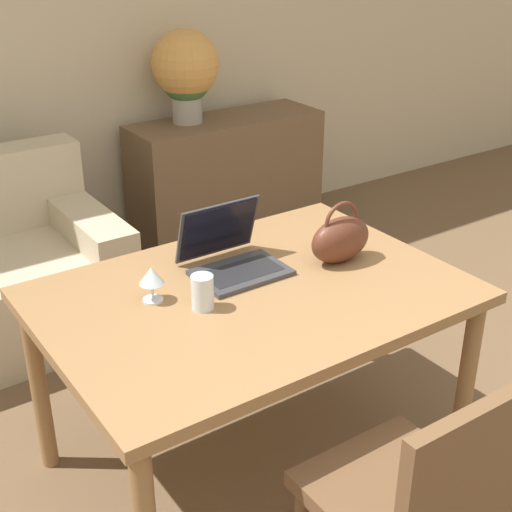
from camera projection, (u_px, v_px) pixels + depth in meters
The scene contains 9 objects.
wall_back at pixel (18, 20), 3.58m from camera, with size 10.00×0.06×2.70m.
dining_table at pixel (252, 311), 2.36m from camera, with size 1.36×0.96×0.73m.
chair at pixel (420, 496), 1.83m from camera, with size 0.44×0.44×0.85m.
sideboard at pixel (227, 180), 4.30m from camera, with size 1.16×0.40×0.76m.
laptop at pixel (230, 252), 2.45m from camera, with size 0.31×0.29×0.22m.
drinking_glass at pixel (202, 292), 2.20m from camera, with size 0.07×0.07×0.11m.
wine_glass at pixel (151, 277), 2.23m from camera, with size 0.08×0.08×0.12m.
handbag at pixel (340, 239), 2.49m from camera, with size 0.24×0.12×0.23m.
flower_vase at pixel (186, 70), 3.93m from camera, with size 0.37×0.37×0.52m.
Camera 1 is at (-1.12, -0.85, 1.84)m, focal length 50.00 mm.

